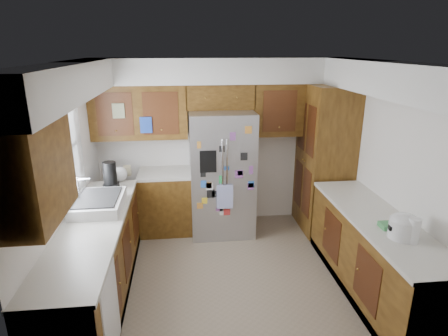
{
  "coord_description": "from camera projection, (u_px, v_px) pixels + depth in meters",
  "views": [
    {
      "loc": [
        -0.53,
        -3.88,
        2.65
      ],
      "look_at": [
        -0.06,
        0.35,
        1.26
      ],
      "focal_mm": 30.0,
      "sensor_mm": 36.0,
      "label": 1
    }
  ],
  "objects": [
    {
      "name": "floor",
      "position": [
        232.0,
        275.0,
        4.54
      ],
      "size": [
        3.6,
        3.6,
        0.0
      ],
      "primitive_type": "plane",
      "color": "gray",
      "rests_on": "ground"
    },
    {
      "name": "room_shell",
      "position": [
        220.0,
        121.0,
        4.31
      ],
      "size": [
        3.64,
        3.24,
        2.52
      ],
      "color": "white",
      "rests_on": "ground"
    },
    {
      "name": "left_counter_run",
      "position": [
        115.0,
        249.0,
        4.29
      ],
      "size": [
        1.36,
        3.2,
        0.92
      ],
      "color": "#41250C",
      "rests_on": "ground"
    },
    {
      "name": "right_counter_run",
      "position": [
        373.0,
        259.0,
        4.12
      ],
      "size": [
        0.63,
        2.25,
        0.92
      ],
      "color": "#41250C",
      "rests_on": "ground"
    },
    {
      "name": "pantry",
      "position": [
        324.0,
        160.0,
        5.45
      ],
      "size": [
        0.6,
        0.9,
        2.15
      ],
      "primitive_type": "cube",
      "color": "#41250C",
      "rests_on": "ground"
    },
    {
      "name": "fridge",
      "position": [
        222.0,
        173.0,
        5.4
      ],
      "size": [
        0.9,
        0.79,
        1.8
      ],
      "color": "#ADADB2",
      "rests_on": "ground"
    },
    {
      "name": "bridge_cabinet",
      "position": [
        220.0,
        96.0,
        5.28
      ],
      "size": [
        0.96,
        0.34,
        0.35
      ],
      "primitive_type": "cube",
      "color": "#41250C",
      "rests_on": "fridge"
    },
    {
      "name": "fridge_top_items",
      "position": [
        215.0,
        75.0,
        5.18
      ],
      "size": [
        0.62,
        0.33,
        0.28
      ],
      "color": "blue",
      "rests_on": "bridge_cabinet"
    },
    {
      "name": "sink_assembly",
      "position": [
        99.0,
        203.0,
        4.17
      ],
      "size": [
        0.52,
        0.7,
        0.37
      ],
      "color": "white",
      "rests_on": "left_counter_run"
    },
    {
      "name": "left_counter_clutter",
      "position": [
        114.0,
        176.0,
        4.85
      ],
      "size": [
        0.35,
        0.85,
        0.38
      ],
      "color": "black",
      "rests_on": "left_counter_run"
    },
    {
      "name": "rice_cooker",
      "position": [
        404.0,
        226.0,
        3.51
      ],
      "size": [
        0.28,
        0.27,
        0.24
      ],
      "color": "white",
      "rests_on": "right_counter_run"
    },
    {
      "name": "paper_towel",
      "position": [
        414.0,
        231.0,
        3.42
      ],
      "size": [
        0.11,
        0.11,
        0.24
      ],
      "primitive_type": "cylinder",
      "color": "white",
      "rests_on": "right_counter_run"
    }
  ]
}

